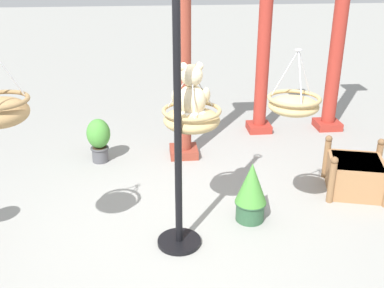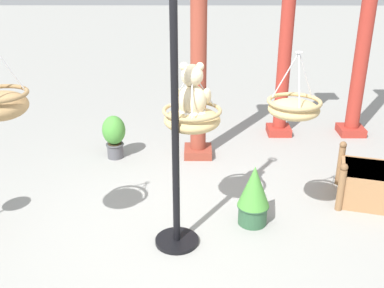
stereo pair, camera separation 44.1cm
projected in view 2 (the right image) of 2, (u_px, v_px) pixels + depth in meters
ground_plane at (192, 231)px, 4.85m from camera, size 40.00×40.00×0.00m
display_pole_central at (176, 168)px, 4.34m from camera, size 0.44×0.44×2.64m
hanging_basket_with_teddy at (192, 118)px, 4.40m from camera, size 0.57×0.57×0.59m
teddy_bear at (192, 94)px, 4.33m from camera, size 0.37×0.34×0.54m
hanging_basket_left_high at (0, 104)px, 3.80m from camera, size 0.49×0.49×0.64m
hanging_basket_right_low at (294, 108)px, 4.10m from camera, size 0.49×0.49×0.60m
greenhouse_pillar_left at (285, 52)px, 6.85m from camera, size 0.38×0.38×2.72m
greenhouse_pillar_right at (198, 62)px, 6.07m from camera, size 0.41×0.41×2.82m
greenhouse_pillar_far_back at (364, 42)px, 6.79m from camera, size 0.41×0.41×3.03m
wooden_planter_box at (368, 183)px, 5.37m from camera, size 0.87×0.88×0.58m
potted_plant_fern_front at (254, 195)px, 4.86m from camera, size 0.34×0.34×0.68m
potted_plant_tall_leafy at (114, 135)px, 6.41m from camera, size 0.32×0.32×0.62m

